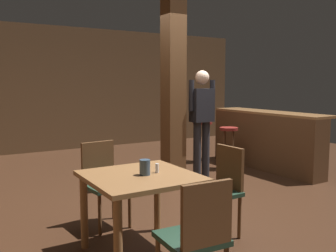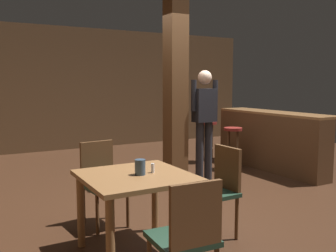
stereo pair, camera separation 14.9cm
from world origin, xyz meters
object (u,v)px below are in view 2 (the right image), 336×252
object	(u,v)px
bar_counter	(270,140)
bar_stool_near	(233,139)
chair_south	(187,235)
chair_north	(102,179)
dining_table	(136,188)
chair_east	(218,186)
napkin_cup	(140,167)
salt_shaker	(153,168)
standing_person	(204,118)
bar_stool_mid	(207,131)

from	to	relation	value
bar_counter	bar_stool_near	bearing A→B (deg)	150.24
chair_south	chair_north	xyz separation A→B (m)	(-0.00, 1.73, 0.00)
dining_table	chair_east	bearing A→B (deg)	-2.16
chair_east	napkin_cup	bearing A→B (deg)	179.83
salt_shaker	bar_counter	bearing A→B (deg)	29.92
chair_south	chair_east	bearing A→B (deg)	43.58
salt_shaker	standing_person	distance (m)	2.43
dining_table	salt_shaker	distance (m)	0.23
dining_table	salt_shaker	bearing A→B (deg)	-5.54
salt_shaker	bar_stool_near	xyz separation A→B (m)	(2.72, 2.22, -0.22)
chair_east	bar_counter	bearing A→B (deg)	36.64
dining_table	chair_north	size ratio (longest dim) A/B	1.03
chair_east	napkin_cup	size ratio (longest dim) A/B	6.49
chair_south	dining_table	bearing A→B (deg)	88.55
bar_stool_near	bar_stool_mid	world-z (taller)	bar_stool_mid
napkin_cup	salt_shaker	size ratio (longest dim) A/B	1.63
dining_table	chair_south	xyz separation A→B (m)	(-0.02, -0.89, -0.10)
chair_north	bar_stool_near	bearing A→B (deg)	25.21
chair_north	bar_counter	bearing A→B (deg)	16.72
chair_south	chair_east	xyz separation A→B (m)	(0.90, 0.86, 0.00)
chair_south	bar_stool_mid	size ratio (longest dim) A/B	1.12
standing_person	bar_stool_mid	world-z (taller)	standing_person
chair_south	napkin_cup	distance (m)	0.91
napkin_cup	salt_shaker	xyz separation A→B (m)	(0.13, 0.02, -0.03)
chair_east	salt_shaker	size ratio (longest dim) A/B	10.56
bar_counter	bar_stool_mid	xyz separation A→B (m)	(-0.61, 1.06, 0.08)
dining_table	standing_person	xyz separation A→B (m)	(1.89, 1.67, 0.40)
chair_north	napkin_cup	xyz separation A→B (m)	(0.06, -0.86, 0.29)
standing_person	bar_counter	distance (m)	1.64
dining_table	bar_stool_mid	world-z (taller)	bar_stool_mid
salt_shaker	bar_stool_near	bearing A→B (deg)	39.18
dining_table	napkin_cup	xyz separation A→B (m)	(0.03, -0.03, 0.19)
chair_south	chair_east	world-z (taller)	same
standing_person	bar_stool_near	size ratio (longest dim) A/B	2.30
chair_east	salt_shaker	bearing A→B (deg)	178.60
dining_table	chair_south	size ratio (longest dim) A/B	1.03
chair_north	bar_counter	distance (m)	3.63
chair_south	chair_north	size ratio (longest dim) A/B	1.00
chair_east	bar_counter	distance (m)	3.20
chair_east	napkin_cup	world-z (taller)	chair_east
dining_table	bar_counter	size ratio (longest dim) A/B	0.39
chair_east	bar_counter	size ratio (longest dim) A/B	0.38
dining_table	bar_stool_near	distance (m)	3.63
chair_north	bar_stool_near	xyz separation A→B (m)	(2.91, 1.37, 0.04)
chair_south	standing_person	size ratio (longest dim) A/B	0.52
chair_east	standing_person	world-z (taller)	standing_person
chair_east	bar_stool_near	xyz separation A→B (m)	(2.00, 2.23, 0.04)
napkin_cup	bar_stool_near	distance (m)	3.63
dining_table	bar_stool_mid	size ratio (longest dim) A/B	1.16
bar_counter	bar_stool_mid	bearing A→B (deg)	119.94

